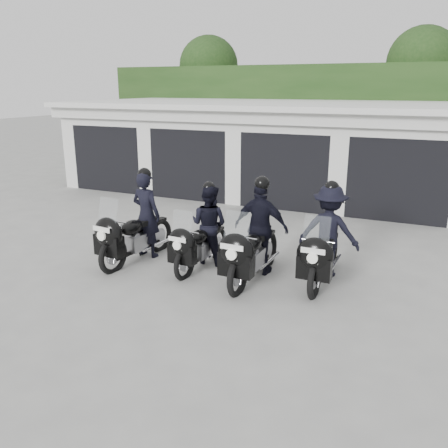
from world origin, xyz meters
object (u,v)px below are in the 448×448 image
at_px(police_bike_c, 257,235).
at_px(police_bike_d, 327,237).
at_px(police_bike_a, 137,224).
at_px(police_bike_b, 205,230).

relative_size(police_bike_c, police_bike_d, 1.04).
relative_size(police_bike_a, police_bike_d, 1.03).
relative_size(police_bike_b, police_bike_c, 0.88).
bearing_deg(police_bike_d, police_bike_b, -173.37).
xyz_separation_m(police_bike_b, police_bike_d, (2.36, 0.29, 0.08)).
bearing_deg(police_bike_d, police_bike_c, -160.84).
bearing_deg(police_bike_c, police_bike_d, 21.34).
height_order(police_bike_c, police_bike_d, police_bike_c).
distance_m(police_bike_c, police_bike_d, 1.28).
relative_size(police_bike_a, police_bike_c, 0.99).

